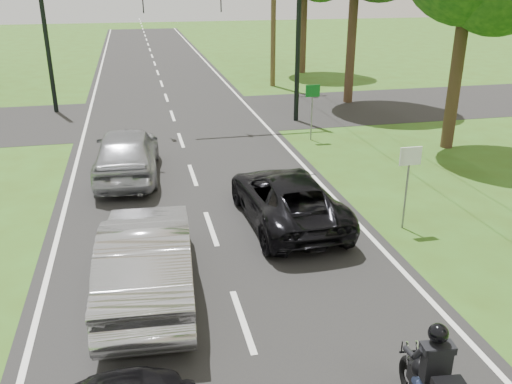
% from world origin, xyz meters
% --- Properties ---
extents(ground, '(140.00, 140.00, 0.00)m').
position_xyz_m(ground, '(0.00, 0.00, 0.00)').
color(ground, '#355116').
rests_on(ground, ground).
extents(road, '(8.00, 100.00, 0.01)m').
position_xyz_m(road, '(0.00, 10.00, 0.01)').
color(road, black).
rests_on(road, ground).
extents(cross_road, '(60.00, 7.00, 0.01)m').
position_xyz_m(cross_road, '(0.00, 16.00, 0.01)').
color(cross_road, black).
rests_on(cross_road, ground).
extents(dark_suv, '(2.31, 4.73, 1.30)m').
position_xyz_m(dark_suv, '(1.95, 4.00, 0.66)').
color(dark_suv, black).
rests_on(dark_suv, road).
extents(silver_sedan, '(1.97, 4.88, 1.58)m').
position_xyz_m(silver_sedan, '(-1.62, 1.34, 0.80)').
color(silver_sedan, '#A5A4A9').
rests_on(silver_sedan, road).
extents(silver_suv, '(2.20, 4.80, 1.59)m').
position_xyz_m(silver_suv, '(-1.98, 8.31, 0.81)').
color(silver_suv, '#9A9BA1').
rests_on(silver_suv, road).
extents(traffic_signal, '(6.38, 0.44, 6.00)m').
position_xyz_m(traffic_signal, '(3.34, 14.00, 4.14)').
color(traffic_signal, black).
rests_on(traffic_signal, ground).
extents(signal_pole_far, '(0.20, 0.20, 6.00)m').
position_xyz_m(signal_pole_far, '(-5.20, 18.00, 3.00)').
color(signal_pole_far, black).
rests_on(signal_pole_far, ground).
extents(sign_white, '(0.55, 0.07, 2.12)m').
position_xyz_m(sign_white, '(4.70, 2.98, 1.60)').
color(sign_white, slate).
rests_on(sign_white, ground).
extents(sign_green, '(0.55, 0.07, 2.12)m').
position_xyz_m(sign_green, '(4.90, 10.98, 1.60)').
color(sign_green, slate).
rests_on(sign_green, ground).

